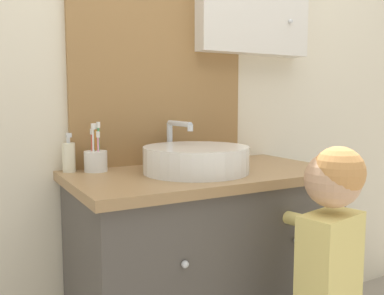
{
  "coord_description": "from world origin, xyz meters",
  "views": [
    {
      "loc": [
        -0.83,
        -1.08,
        1.11
      ],
      "look_at": [
        -0.08,
        0.27,
        0.94
      ],
      "focal_mm": 40.0,
      "sensor_mm": 36.0,
      "label": 1
    }
  ],
  "objects_px": {
    "sink_basin": "(196,159)",
    "soap_dispenser": "(69,157)",
    "toothbrush_holder": "(96,160)",
    "child_figure": "(329,269)"
  },
  "relations": [
    {
      "from": "sink_basin",
      "to": "soap_dispenser",
      "type": "bearing_deg",
      "value": 150.36
    },
    {
      "from": "soap_dispenser",
      "to": "toothbrush_holder",
      "type": "bearing_deg",
      "value": -20.52
    },
    {
      "from": "sink_basin",
      "to": "soap_dispenser",
      "type": "relative_size",
      "value": 3.02
    },
    {
      "from": "sink_basin",
      "to": "soap_dispenser",
      "type": "xyz_separation_m",
      "value": [
        -0.42,
        0.24,
        0.01
      ]
    },
    {
      "from": "sink_basin",
      "to": "soap_dispenser",
      "type": "distance_m",
      "value": 0.48
    },
    {
      "from": "toothbrush_holder",
      "to": "soap_dispenser",
      "type": "bearing_deg",
      "value": 159.48
    },
    {
      "from": "toothbrush_holder",
      "to": "child_figure",
      "type": "bearing_deg",
      "value": -51.24
    },
    {
      "from": "toothbrush_holder",
      "to": "child_figure",
      "type": "height_order",
      "value": "toothbrush_holder"
    },
    {
      "from": "sink_basin",
      "to": "toothbrush_holder",
      "type": "relative_size",
      "value": 2.39
    },
    {
      "from": "soap_dispenser",
      "to": "child_figure",
      "type": "height_order",
      "value": "soap_dispenser"
    }
  ]
}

